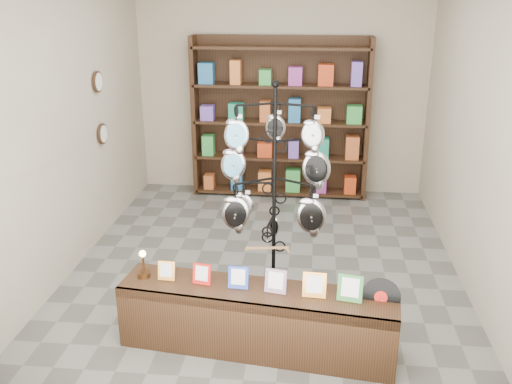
{
  "coord_description": "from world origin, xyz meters",
  "views": [
    {
      "loc": [
        0.46,
        -5.42,
        2.81
      ],
      "look_at": [
        0.01,
        -1.0,
        1.2
      ],
      "focal_mm": 40.0,
      "sensor_mm": 36.0,
      "label": 1
    }
  ],
  "objects": [
    {
      "name": "back_shelving",
      "position": [
        0.0,
        2.3,
        1.03
      ],
      "size": [
        2.42,
        0.36,
        2.2
      ],
      "color": "black",
      "rests_on": "ground"
    },
    {
      "name": "ground",
      "position": [
        0.0,
        0.0,
        0.0
      ],
      "size": [
        5.0,
        5.0,
        0.0
      ],
      "primitive_type": "plane",
      "color": "slate",
      "rests_on": "ground"
    },
    {
      "name": "display_tree",
      "position": [
        0.13,
        -0.6,
        1.19
      ],
      "size": [
        1.06,
        0.91,
        2.07
      ],
      "rotation": [
        0.0,
        0.0,
        0.05
      ],
      "color": "black",
      "rests_on": "ground"
    },
    {
      "name": "room_envelope",
      "position": [
        0.0,
        0.0,
        1.85
      ],
      "size": [
        5.0,
        5.0,
        5.0
      ],
      "color": "#B4A791",
      "rests_on": "ground"
    },
    {
      "name": "front_shelf",
      "position": [
        0.06,
        -1.46,
        0.28
      ],
      "size": [
        2.26,
        0.72,
        0.79
      ],
      "rotation": [
        0.0,
        0.0,
        -0.12
      ],
      "color": "black",
      "rests_on": "ground"
    },
    {
      "name": "wall_clocks",
      "position": [
        -1.97,
        0.8,
        1.5
      ],
      "size": [
        0.03,
        0.24,
        0.84
      ],
      "color": "black",
      "rests_on": "ground"
    }
  ]
}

